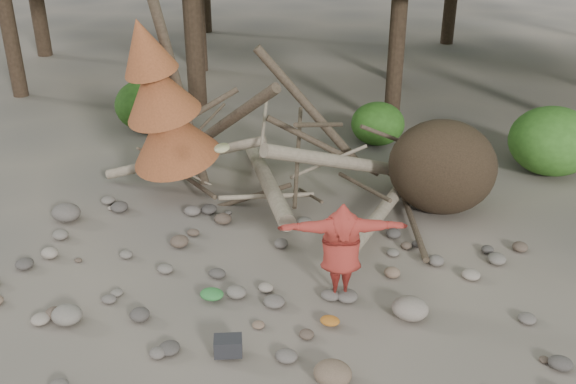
# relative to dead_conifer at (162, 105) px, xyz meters

# --- Properties ---
(ground) EXTENTS (120.00, 120.00, 0.00)m
(ground) POSITION_rel_dead_conifer_xyz_m (3.12, -3.37, -2.11)
(ground) COLOR #514C44
(ground) RESTS_ON ground
(deadfall_pile) EXTENTS (8.55, 5.24, 3.30)m
(deadfall_pile) POSITION_rel_dead_conifer_xyz_m (5.13, 0.87, -1.16)
(deadfall_pile) COLOR #332619
(deadfall_pile) RESTS_ON ground
(dead_conifer) EXTENTS (2.06, 2.16, 4.35)m
(dead_conifer) POSITION_rel_dead_conifer_xyz_m (0.00, 0.00, 0.00)
(dead_conifer) COLOR #4C3F30
(dead_conifer) RESTS_ON ground
(bush_left) EXTENTS (1.80, 1.80, 1.44)m
(bush_left) POSITION_rel_dead_conifer_xyz_m (-2.38, 3.83, -1.39)
(bush_left) COLOR #255015
(bush_left) RESTS_ON ground
(bush_mid) EXTENTS (1.40, 1.40, 1.12)m
(bush_mid) POSITION_rel_dead_conifer_xyz_m (3.92, 4.43, -1.55)
(bush_mid) COLOR #31651D
(bush_mid) RESTS_ON ground
(bush_right) EXTENTS (2.00, 2.00, 1.60)m
(bush_right) POSITION_rel_dead_conifer_xyz_m (8.12, 3.63, -1.31)
(bush_right) COLOR #3D7825
(bush_right) RESTS_ON ground
(frisbee_thrower) EXTENTS (3.43, 1.30, 2.20)m
(frisbee_thrower) POSITION_rel_dead_conifer_xyz_m (4.32, -2.73, -1.20)
(frisbee_thrower) COLOR maroon
(frisbee_thrower) RESTS_ON ground
(backpack) EXTENTS (0.47, 0.39, 0.27)m
(backpack) POSITION_rel_dead_conifer_xyz_m (3.06, -4.65, -1.98)
(backpack) COLOR black
(backpack) RESTS_ON ground
(cloth_green) EXTENTS (0.40, 0.33, 0.15)m
(cloth_green) POSITION_rel_dead_conifer_xyz_m (2.32, -3.40, -2.04)
(cloth_green) COLOR #2C7032
(cloth_green) RESTS_ON ground
(cloth_orange) EXTENTS (0.31, 0.26, 0.11)m
(cloth_orange) POSITION_rel_dead_conifer_xyz_m (4.34, -3.56, -2.05)
(cloth_orange) COLOR #A15C1B
(cloth_orange) RESTS_ON ground
(boulder_front_left) EXTENTS (0.49, 0.44, 0.29)m
(boulder_front_left) POSITION_rel_dead_conifer_xyz_m (0.34, -4.55, -1.97)
(boulder_front_left) COLOR slate
(boulder_front_left) RESTS_ON ground
(boulder_front_right) EXTENTS (0.54, 0.48, 0.32)m
(boulder_front_right) POSITION_rel_dead_conifer_xyz_m (4.64, -4.77, -1.95)
(boulder_front_right) COLOR brown
(boulder_front_right) RESTS_ON ground
(boulder_mid_right) EXTENTS (0.58, 0.52, 0.35)m
(boulder_mid_right) POSITION_rel_dead_conifer_xyz_m (5.52, -3.00, -1.94)
(boulder_mid_right) COLOR gray
(boulder_mid_right) RESTS_ON ground
(boulder_mid_left) EXTENTS (0.59, 0.53, 0.36)m
(boulder_mid_left) POSITION_rel_dead_conifer_xyz_m (-1.59, -1.56, -1.93)
(boulder_mid_left) COLOR #5A534B
(boulder_mid_left) RESTS_ON ground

